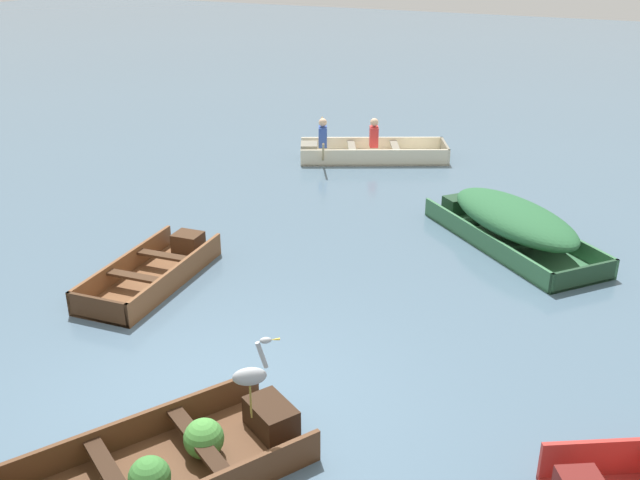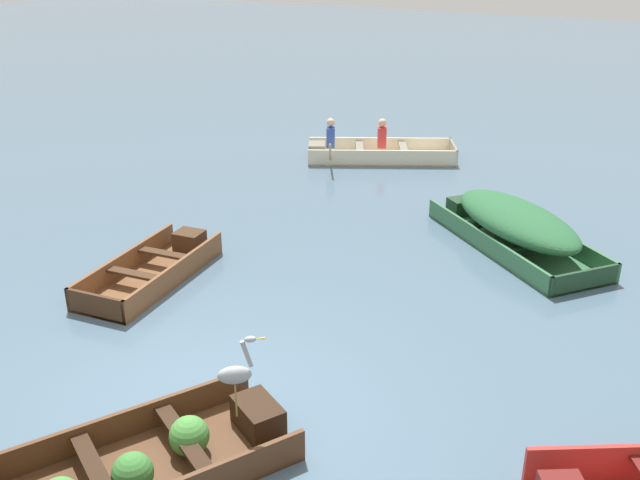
{
  "view_description": "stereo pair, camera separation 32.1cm",
  "coord_description": "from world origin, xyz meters",
  "px_view_note": "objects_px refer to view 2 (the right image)",
  "views": [
    {
      "loc": [
        3.66,
        -5.12,
        4.64
      ],
      "look_at": [
        -0.61,
        3.79,
        0.35
      ],
      "focal_mm": 40.0,
      "sensor_mm": 36.0,
      "label": 1
    },
    {
      "loc": [
        3.95,
        -4.97,
        4.64
      ],
      "look_at": [
        -0.61,
        3.79,
        0.35
      ],
      "focal_mm": 40.0,
      "sensor_mm": 36.0,
      "label": 2
    }
  ],
  "objects_px": {
    "dinghy_dark_varnish_foreground": "(149,462)",
    "skiff_wooden_brown_mid_moored": "(156,269)",
    "skiff_green_near_moored": "(515,223)",
    "rowboat_cream_with_crew": "(372,151)",
    "heron_on_dinghy": "(236,373)"
  },
  "relations": [
    {
      "from": "rowboat_cream_with_crew",
      "to": "heron_on_dinghy",
      "type": "height_order",
      "value": "heron_on_dinghy"
    },
    {
      "from": "dinghy_dark_varnish_foreground",
      "to": "skiff_wooden_brown_mid_moored",
      "type": "height_order",
      "value": "dinghy_dark_varnish_foreground"
    },
    {
      "from": "dinghy_dark_varnish_foreground",
      "to": "skiff_green_near_moored",
      "type": "bearing_deg",
      "value": 75.91
    },
    {
      "from": "dinghy_dark_varnish_foreground",
      "to": "skiff_wooden_brown_mid_moored",
      "type": "relative_size",
      "value": 1.19
    },
    {
      "from": "skiff_green_near_moored",
      "to": "heron_on_dinghy",
      "type": "relative_size",
      "value": 3.93
    },
    {
      "from": "skiff_wooden_brown_mid_moored",
      "to": "rowboat_cream_with_crew",
      "type": "bearing_deg",
      "value": 86.14
    },
    {
      "from": "dinghy_dark_varnish_foreground",
      "to": "heron_on_dinghy",
      "type": "relative_size",
      "value": 3.58
    },
    {
      "from": "skiff_green_near_moored",
      "to": "rowboat_cream_with_crew",
      "type": "relative_size",
      "value": 0.99
    },
    {
      "from": "dinghy_dark_varnish_foreground",
      "to": "rowboat_cream_with_crew",
      "type": "height_order",
      "value": "rowboat_cream_with_crew"
    },
    {
      "from": "dinghy_dark_varnish_foreground",
      "to": "skiff_green_near_moored",
      "type": "distance_m",
      "value": 7.03
    },
    {
      "from": "heron_on_dinghy",
      "to": "rowboat_cream_with_crew",
      "type": "bearing_deg",
      "value": 106.21
    },
    {
      "from": "rowboat_cream_with_crew",
      "to": "skiff_wooden_brown_mid_moored",
      "type": "bearing_deg",
      "value": -93.86
    },
    {
      "from": "skiff_wooden_brown_mid_moored",
      "to": "skiff_green_near_moored",
      "type": "bearing_deg",
      "value": 38.8
    },
    {
      "from": "skiff_green_near_moored",
      "to": "rowboat_cream_with_crew",
      "type": "bearing_deg",
      "value": 140.0
    },
    {
      "from": "skiff_green_near_moored",
      "to": "skiff_wooden_brown_mid_moored",
      "type": "height_order",
      "value": "skiff_green_near_moored"
    }
  ]
}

